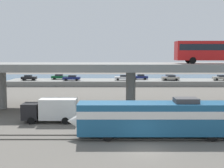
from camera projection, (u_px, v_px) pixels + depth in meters
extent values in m
plane|color=#605B54|center=(145.00, 150.00, 26.20)|extent=(260.00, 260.00, 0.00)
cube|color=#59544C|center=(141.00, 139.00, 29.40)|extent=(110.00, 0.12, 0.12)
cube|color=#59544C|center=(140.00, 135.00, 30.94)|extent=(110.00, 0.12, 0.12)
cube|color=#1E5984|center=(158.00, 118.00, 29.95)|extent=(16.55, 3.00, 3.20)
cube|color=white|center=(159.00, 113.00, 29.89)|extent=(16.55, 3.04, 0.77)
cone|color=white|center=(79.00, 121.00, 29.99)|extent=(2.26, 2.85, 2.85)
cube|color=black|center=(95.00, 109.00, 29.87)|extent=(2.26, 2.70, 1.02)
cube|color=#3F3F42|center=(186.00, 100.00, 29.76)|extent=(2.40, 1.80, 0.50)
cylinder|color=black|center=(108.00, 137.00, 28.78)|extent=(0.96, 0.18, 0.96)
cylinder|color=black|center=(109.00, 130.00, 31.47)|extent=(0.96, 0.18, 0.96)
cylinder|color=black|center=(212.00, 137.00, 28.78)|extent=(0.96, 0.18, 0.96)
cylinder|color=black|center=(204.00, 130.00, 31.46)|extent=(0.96, 0.18, 0.96)
cube|color=gray|center=(131.00, 67.00, 45.39)|extent=(96.00, 10.48, 1.11)
cylinder|color=gray|center=(2.00, 90.00, 45.78)|extent=(1.50, 1.50, 6.07)
cylinder|color=gray|center=(131.00, 90.00, 45.77)|extent=(1.50, 1.50, 6.07)
cube|color=red|center=(216.00, 51.00, 44.12)|extent=(12.00, 2.55, 2.90)
cube|color=black|center=(216.00, 47.00, 44.07)|extent=(11.52, 2.59, 0.93)
cube|color=black|center=(176.00, 48.00, 44.09)|extent=(0.08, 2.30, 1.74)
cylinder|color=black|center=(193.00, 60.00, 43.07)|extent=(1.00, 0.26, 1.00)
cylinder|color=black|center=(189.00, 60.00, 45.48)|extent=(1.00, 0.26, 1.00)
cube|color=black|center=(31.00, 111.00, 36.80)|extent=(2.00, 2.30, 2.00)
cube|color=silver|center=(59.00, 109.00, 36.77)|extent=(4.60, 2.30, 2.60)
cylinder|color=black|center=(31.00, 121.00, 35.82)|extent=(0.88, 0.28, 0.88)
cylinder|color=black|center=(36.00, 117.00, 37.99)|extent=(0.88, 0.28, 0.88)
cylinder|color=black|center=(66.00, 121.00, 35.81)|extent=(0.88, 0.28, 0.88)
cylinder|color=black|center=(68.00, 117.00, 37.99)|extent=(0.88, 0.28, 0.88)
cube|color=gray|center=(123.00, 82.00, 80.82)|extent=(62.94, 10.11, 1.39)
cube|color=navy|center=(72.00, 78.00, 78.37)|extent=(4.65, 1.90, 0.70)
cube|color=#1E232B|center=(73.00, 76.00, 78.31)|extent=(2.05, 1.67, 0.48)
cylinder|color=black|center=(66.00, 80.00, 77.52)|extent=(0.64, 0.20, 0.64)
cylinder|color=black|center=(67.00, 79.00, 79.31)|extent=(0.64, 0.20, 0.64)
cylinder|color=black|center=(77.00, 80.00, 77.51)|extent=(0.64, 0.20, 0.64)
cylinder|color=black|center=(78.00, 79.00, 79.31)|extent=(0.64, 0.20, 0.64)
cube|color=navy|center=(171.00, 77.00, 81.08)|extent=(4.47, 1.87, 0.70)
cube|color=#1E232B|center=(170.00, 75.00, 81.01)|extent=(1.97, 1.65, 0.48)
cylinder|color=black|center=(175.00, 78.00, 81.99)|extent=(0.64, 0.20, 0.64)
cylinder|color=black|center=(176.00, 79.00, 80.23)|extent=(0.64, 0.20, 0.64)
cylinder|color=black|center=(165.00, 78.00, 82.00)|extent=(0.64, 0.20, 0.64)
cylinder|color=black|center=(166.00, 79.00, 80.23)|extent=(0.64, 0.20, 0.64)
cube|color=#9E998C|center=(221.00, 78.00, 78.98)|extent=(4.23, 1.82, 0.70)
cube|color=#1E232B|center=(222.00, 76.00, 78.92)|extent=(1.86, 1.60, 0.48)
cylinder|color=black|center=(217.00, 80.00, 78.16)|extent=(0.64, 0.20, 0.64)
cylinder|color=black|center=(215.00, 79.00, 79.88)|extent=(0.64, 0.20, 0.64)
cylinder|color=black|center=(224.00, 79.00, 79.88)|extent=(0.64, 0.20, 0.64)
cube|color=#9E998C|center=(171.00, 78.00, 78.69)|extent=(4.64, 1.82, 0.70)
cube|color=#1E232B|center=(172.00, 76.00, 78.63)|extent=(2.04, 1.60, 0.48)
cylinder|color=black|center=(166.00, 80.00, 77.87)|extent=(0.64, 0.20, 0.64)
cylinder|color=black|center=(165.00, 79.00, 79.58)|extent=(0.64, 0.20, 0.64)
cylinder|color=black|center=(177.00, 80.00, 77.86)|extent=(0.64, 0.20, 0.64)
cylinder|color=black|center=(175.00, 79.00, 79.58)|extent=(0.64, 0.20, 0.64)
cube|color=#0C4C26|center=(60.00, 77.00, 82.07)|extent=(4.70, 1.83, 0.70)
cube|color=#1E232B|center=(59.00, 75.00, 82.00)|extent=(2.07, 1.61, 0.48)
cylinder|color=black|center=(66.00, 78.00, 82.96)|extent=(0.64, 0.20, 0.64)
cylinder|color=black|center=(65.00, 79.00, 81.24)|extent=(0.64, 0.20, 0.64)
cylinder|color=black|center=(56.00, 78.00, 82.97)|extent=(0.64, 0.20, 0.64)
cylinder|color=black|center=(54.00, 79.00, 81.24)|extent=(0.64, 0.20, 0.64)
cube|color=navy|center=(140.00, 77.00, 81.56)|extent=(4.38, 1.88, 0.70)
cube|color=#1E232B|center=(141.00, 75.00, 81.50)|extent=(1.93, 1.65, 0.48)
cylinder|color=black|center=(136.00, 79.00, 80.71)|extent=(0.64, 0.20, 0.64)
cylinder|color=black|center=(135.00, 78.00, 82.49)|extent=(0.64, 0.20, 0.64)
cylinder|color=black|center=(145.00, 79.00, 80.71)|extent=(0.64, 0.20, 0.64)
cylinder|color=black|center=(145.00, 78.00, 82.49)|extent=(0.64, 0.20, 0.64)
cube|color=black|center=(29.00, 78.00, 79.11)|extent=(4.04, 1.80, 0.70)
cube|color=#1E232B|center=(28.00, 76.00, 79.04)|extent=(1.78, 1.58, 0.48)
cylinder|color=black|center=(35.00, 79.00, 79.99)|extent=(0.64, 0.20, 0.64)
cylinder|color=black|center=(33.00, 79.00, 78.29)|extent=(0.64, 0.20, 0.64)
cylinder|color=black|center=(26.00, 79.00, 79.99)|extent=(0.64, 0.20, 0.64)
cylinder|color=black|center=(24.00, 79.00, 78.29)|extent=(0.64, 0.20, 0.64)
cube|color=silver|center=(123.00, 78.00, 79.31)|extent=(4.52, 1.74, 0.70)
cube|color=#1E232B|center=(124.00, 76.00, 79.25)|extent=(1.99, 1.53, 0.48)
cylinder|color=black|center=(118.00, 79.00, 78.53)|extent=(0.64, 0.20, 0.64)
cylinder|color=black|center=(118.00, 79.00, 80.17)|extent=(0.64, 0.20, 0.64)
cylinder|color=black|center=(128.00, 79.00, 78.52)|extent=(0.64, 0.20, 0.64)
cylinder|color=black|center=(128.00, 79.00, 80.17)|extent=(0.64, 0.20, 0.64)
cube|color=#385B7A|center=(120.00, 78.00, 103.76)|extent=(140.00, 36.00, 0.01)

